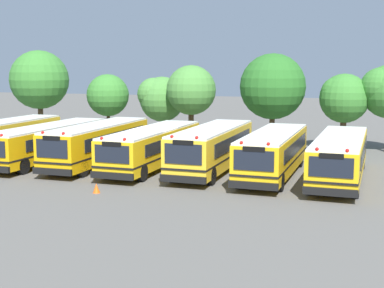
# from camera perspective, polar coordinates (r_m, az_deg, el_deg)

# --- Properties ---
(ground_plane) EXTENTS (160.00, 160.00, 0.00)m
(ground_plane) POSITION_cam_1_polar(r_m,az_deg,el_deg) (33.80, -4.05, -2.49)
(ground_plane) COLOR #595651
(school_bus_0) EXTENTS (2.50, 11.43, 2.68)m
(school_bus_0) POSITION_cam_1_polar(r_m,az_deg,el_deg) (39.12, -19.63, 0.61)
(school_bus_0) COLOR yellow
(school_bus_0) RESTS_ON ground_plane
(school_bus_1) EXTENTS (2.68, 11.50, 2.54)m
(school_bus_1) POSITION_cam_1_polar(r_m,az_deg,el_deg) (36.88, -15.02, 0.26)
(school_bus_1) COLOR #EAA80C
(school_bus_1) RESTS_ON ground_plane
(school_bus_2) EXTENTS (2.49, 10.72, 2.74)m
(school_bus_2) POSITION_cam_1_polar(r_m,az_deg,el_deg) (34.95, -9.96, 0.15)
(school_bus_2) COLOR #EAA80C
(school_bus_2) RESTS_ON ground_plane
(school_bus_3) EXTENTS (2.61, 11.15, 2.57)m
(school_bus_3) POSITION_cam_1_polar(r_m,az_deg,el_deg) (33.57, -4.19, -0.22)
(school_bus_3) COLOR yellow
(school_bus_3) RESTS_ON ground_plane
(school_bus_4) EXTENTS (2.61, 10.53, 2.78)m
(school_bus_4) POSITION_cam_1_polar(r_m,az_deg,el_deg) (32.33, 2.17, -0.34)
(school_bus_4) COLOR yellow
(school_bus_4) RESTS_ON ground_plane
(school_bus_5) EXTENTS (2.59, 10.56, 2.67)m
(school_bus_5) POSITION_cam_1_polar(r_m,az_deg,el_deg) (31.21, 8.63, -0.84)
(school_bus_5) COLOR yellow
(school_bus_5) RESTS_ON ground_plane
(school_bus_6) EXTENTS (2.70, 11.35, 2.56)m
(school_bus_6) POSITION_cam_1_polar(r_m,az_deg,el_deg) (30.98, 15.44, -1.21)
(school_bus_6) COLOR yellow
(school_bus_6) RESTS_ON ground_plane
(tree_0) EXTENTS (5.18, 5.18, 7.71)m
(tree_0) POSITION_cam_1_polar(r_m,az_deg,el_deg) (49.57, -15.86, 6.63)
(tree_0) COLOR #4C3823
(tree_0) RESTS_ON ground_plane
(tree_1) EXTENTS (3.61, 3.61, 5.64)m
(tree_1) POSITION_cam_1_polar(r_m,az_deg,el_deg) (46.77, -8.76, 5.15)
(tree_1) COLOR #4C3823
(tree_1) RESTS_ON ground_plane
(tree_2) EXTENTS (3.89, 3.78, 5.45)m
(tree_2) POSITION_cam_1_polar(r_m,az_deg,el_deg) (45.27, -3.44, 4.92)
(tree_2) COLOR #4C3823
(tree_2) RESTS_ON ground_plane
(tree_3) EXTENTS (3.98, 3.98, 6.39)m
(tree_3) POSITION_cam_1_polar(r_m,az_deg,el_deg) (43.15, -0.27, 5.65)
(tree_3) COLOR #4C3823
(tree_3) RESTS_ON ground_plane
(tree_4) EXTENTS (5.15, 5.15, 7.31)m
(tree_4) POSITION_cam_1_polar(r_m,az_deg,el_deg) (42.61, 8.64, 6.05)
(tree_4) COLOR #4C3823
(tree_4) RESTS_ON ground_plane
(tree_5) EXTENTS (3.69, 3.69, 5.77)m
(tree_5) POSITION_cam_1_polar(r_m,az_deg,el_deg) (41.72, 15.71, 4.78)
(tree_5) COLOR #4C3823
(tree_5) RESTS_ON ground_plane
(traffic_cone) EXTENTS (0.37, 0.37, 0.49)m
(traffic_cone) POSITION_cam_1_polar(r_m,az_deg,el_deg) (27.36, -10.12, -4.64)
(traffic_cone) COLOR #EA5914
(traffic_cone) RESTS_ON ground_plane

